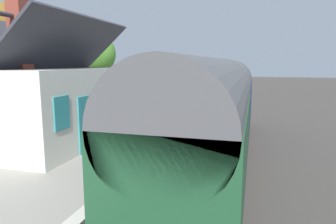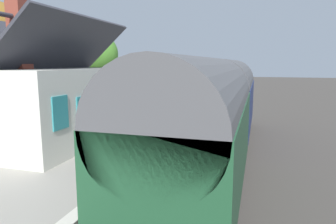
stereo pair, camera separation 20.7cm
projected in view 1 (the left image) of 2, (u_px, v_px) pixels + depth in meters
ground_plane at (200, 150)px, 14.65m from camera, size 160.00×160.00×0.00m
platform at (117, 136)px, 15.72m from camera, size 32.00×6.57×0.84m
platform_edge_coping at (176, 132)px, 14.83m from camera, size 32.00×0.36×0.02m
rail_near at (234, 152)px, 14.21m from camera, size 52.00×0.08×0.14m
rail_far at (203, 149)px, 14.59m from camera, size 52.00×0.08×0.14m
train at (217, 109)px, 12.91m from camera, size 16.81×2.73×4.32m
station_building at (48, 103)px, 12.33m from camera, size 6.39×4.26×6.10m
bench_mid_platform at (137, 113)px, 17.44m from camera, size 1.40×0.45×0.88m
bench_platform_end at (157, 106)px, 20.07m from camera, size 1.41×0.46×0.88m
planter_by_door at (159, 111)px, 18.54m from camera, size 0.58×0.58×0.85m
planter_bench_right at (120, 107)px, 21.31m from camera, size 0.85×0.32×0.56m
planter_under_sign at (175, 104)px, 21.58m from camera, size 0.50×0.50×0.82m
planter_bench_left at (173, 105)px, 20.69m from camera, size 0.58×0.58×0.94m
planter_edge_far at (199, 98)px, 25.02m from camera, size 0.46×0.46×0.80m
lamp_post_platform at (194, 74)px, 22.74m from camera, size 0.32×0.50×3.57m
station_sign_board at (199, 90)px, 23.81m from camera, size 0.96×0.06×1.57m
tree_far_left at (90, 54)px, 27.08m from camera, size 4.16×4.56×6.93m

